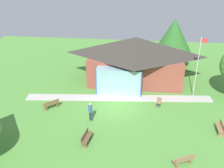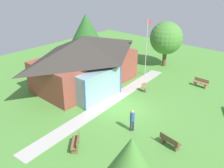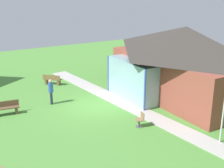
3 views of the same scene
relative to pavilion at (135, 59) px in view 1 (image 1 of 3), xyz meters
name	(u,v)px [view 1 (image 1 of 3)]	position (x,y,z in m)	size (l,w,h in m)	color
ground_plane	(117,108)	(-1.34, -6.27, -2.62)	(44.00, 44.00, 0.00)	#54933D
pavilion	(135,59)	(0.00, 0.00, 0.00)	(11.03, 7.32, 5.04)	brown
footpath	(119,98)	(-1.34, -4.30, -2.60)	(18.50, 1.30, 0.03)	#BCB7B2
flagpole	(198,65)	(6.13, -3.00, 0.76)	(0.64, 0.08, 6.17)	silver
bench_mid_left	(51,104)	(-7.42, -6.94, -2.22)	(1.39, 1.35, 0.84)	brown
bench_lawn_far_right	(220,128)	(7.28, -9.00, -2.22)	(0.47, 1.51, 0.84)	olive
bench_front_center	(86,138)	(-3.16, -11.47, -2.22)	(0.67, 1.55, 0.84)	brown
bench_front_right	(184,160)	(3.88, -13.13, -2.22)	(1.53, 1.10, 0.84)	olive
patio_chair_lawn_spare	(159,102)	(2.55, -5.43, -2.20)	(0.53, 0.53, 0.86)	#8C6B4C
visitor_strolling_lawn	(90,110)	(-3.40, -8.49, -1.60)	(0.34, 0.34, 1.74)	#2D3347
tree_behind_pavilion_right	(174,36)	(4.53, 4.76, 1.35)	(4.73, 4.73, 6.11)	brown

